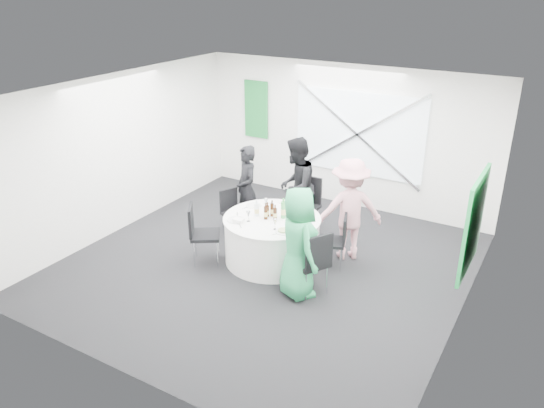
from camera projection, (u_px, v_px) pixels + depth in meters
The scene contains 47 objects.
floor at pixel (266, 265), 8.55m from camera, with size 6.00×6.00×0.00m, color black.
ceiling at pixel (265, 91), 7.43m from camera, with size 6.00×6.00×0.00m, color silver.
wall_back at pixel (344, 136), 10.37m from camera, with size 6.00×6.00×0.00m, color white.
wall_front at pixel (120, 273), 5.62m from camera, with size 6.00×6.00×0.00m, color white.
wall_left at pixel (120, 153), 9.38m from camera, with size 6.00×6.00×0.00m, color white.
wall_right at pixel (471, 229), 6.60m from camera, with size 6.00×6.00×0.00m, color white.
window_panel at pixel (358, 134), 10.15m from camera, with size 2.60×0.03×1.60m, color white.
window_brace_a at pixel (357, 134), 10.12m from camera, with size 0.05×0.05×3.16m, color silver.
window_brace_b at pixel (357, 134), 10.12m from camera, with size 0.05×0.05×3.16m, color silver.
green_banner at pixel (256, 109), 11.13m from camera, with size 0.55×0.04×1.20m, color #156D28.
green_sign at pixel (474, 224), 7.18m from camera, with size 0.05×1.20×1.40m, color #198E3F.
banquet_table at pixel (272, 239), 8.56m from camera, with size 1.56×1.56×0.76m.
chair_back at pixel (307, 201), 9.44m from camera, with size 0.47×0.48×1.02m.
chair_back_left at pixel (232, 209), 9.43m from camera, with size 0.50×0.49×0.82m.
chair_back_right at pixel (337, 237), 8.31m from camera, with size 0.52×0.51×0.89m.
chair_front_right at pixel (314, 259), 7.53m from camera, with size 0.63×0.63×1.02m.
chair_front_left at pixel (199, 230), 8.42m from camera, with size 0.63×0.62×0.99m.
person_man_back_left at pixel (247, 189), 9.46m from camera, with size 0.58×0.38×1.58m, color black.
person_man_back at pixel (296, 187), 9.31m from camera, with size 0.86×0.47×1.77m, color black.
person_woman_pink at pixel (349, 209), 8.49m from camera, with size 1.10×0.51×1.70m, color pink.
person_woman_green at pixel (298, 243), 7.47m from camera, with size 0.81×0.53×1.66m, color #2BA060.
plate_back at pixel (293, 206), 8.80m from camera, with size 0.25×0.25×0.01m.
plate_back_left at pixel (254, 206), 8.83m from camera, with size 0.26×0.26×0.01m.
plate_back_right at pixel (304, 215), 8.46m from camera, with size 0.29×0.29×0.04m.
plate_front_right at pixel (283, 231), 7.94m from camera, with size 0.25×0.25×0.04m.
plate_front_left at pixel (236, 220), 8.32m from camera, with size 0.28×0.28×0.01m.
napkin at pixel (238, 220), 8.24m from camera, with size 0.16×0.11×0.04m, color white.
beer_bottle_a at pixel (267, 211), 8.42m from camera, with size 0.06×0.06×0.25m.
beer_bottle_b at pixel (272, 210), 8.43m from camera, with size 0.06×0.06×0.27m.
beer_bottle_c at pixel (275, 214), 8.33m from camera, with size 0.06×0.06×0.24m.
beer_bottle_d at pixel (266, 213), 8.32m from camera, with size 0.06×0.06×0.28m.
green_water_bottle at pixel (283, 210), 8.35m from camera, with size 0.08×0.08×0.33m.
clear_water_bottle at pixel (257, 210), 8.44m from camera, with size 0.08×0.08×0.28m.
wine_glass_a at pixel (266, 201), 8.71m from camera, with size 0.07×0.07×0.17m.
wine_glass_b at pixel (248, 214), 8.24m from camera, with size 0.07×0.07×0.17m.
wine_glass_c at pixel (297, 214), 8.25m from camera, with size 0.07×0.07×0.17m.
wine_glass_d at pixel (275, 222), 7.98m from camera, with size 0.07×0.07×0.17m.
fork_a at pixel (237, 214), 8.52m from camera, with size 0.01×0.15×0.01m, color silver.
knife_a at pixel (240, 226), 8.12m from camera, with size 0.01×0.15×0.01m, color silver.
fork_b at pixel (276, 234), 7.88m from camera, with size 0.01×0.15×0.01m, color silver.
knife_b at pixel (295, 231), 7.98m from camera, with size 0.01×0.15×0.01m, color silver.
fork_c at pixel (298, 208), 8.75m from camera, with size 0.01×0.15×0.01m, color silver.
knife_c at pixel (282, 204), 8.91m from camera, with size 0.01×0.15×0.01m, color silver.
fork_d at pixel (268, 203), 8.93m from camera, with size 0.01×0.15×0.01m, color silver.
knife_d at pixel (246, 208), 8.76m from camera, with size 0.01×0.15×0.01m, color silver.
fork_e at pixel (308, 221), 8.28m from camera, with size 0.01×0.15×0.01m, color silver.
knife_e at pixel (307, 215), 8.51m from camera, with size 0.01×0.15×0.01m, color silver.
Camera 1 is at (3.86, -6.37, 4.31)m, focal length 35.00 mm.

